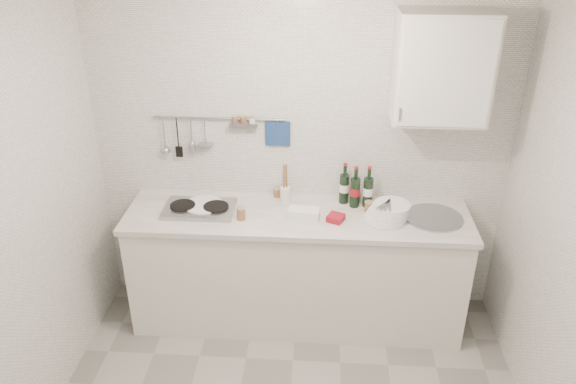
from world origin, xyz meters
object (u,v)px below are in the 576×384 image
object	(u,v)px
wall_cabinet	(442,67)
wine_bottles	(356,186)
plate_stack_sink	(388,212)
plate_stack_hob	(203,207)
utensil_crock	(285,192)

from	to	relation	value
wall_cabinet	wine_bottles	distance (m)	1.00
wall_cabinet	wine_bottles	size ratio (longest dim) A/B	2.26
plate_stack_sink	wine_bottles	xyz separation A→B (m)	(-0.22, 0.19, 0.10)
plate_stack_hob	plate_stack_sink	distance (m)	1.31
plate_stack_hob	wine_bottles	distance (m)	1.11
plate_stack_sink	utensil_crock	distance (m)	0.76
plate_stack_hob	wine_bottles	size ratio (longest dim) A/B	0.96
wall_cabinet	utensil_crock	size ratio (longest dim) A/B	2.28
plate_stack_sink	wine_bottles	world-z (taller)	wine_bottles
utensil_crock	wall_cabinet	bearing A→B (deg)	-3.62
plate_stack_hob	wall_cabinet	bearing A→B (deg)	3.41
plate_stack_sink	utensil_crock	xyz separation A→B (m)	(-0.73, 0.21, 0.02)
plate_stack_hob	wine_bottles	bearing A→B (deg)	7.17
plate_stack_hob	plate_stack_sink	xyz separation A→B (m)	(1.31, -0.05, 0.03)
plate_stack_hob	plate_stack_sink	bearing A→B (deg)	-2.37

